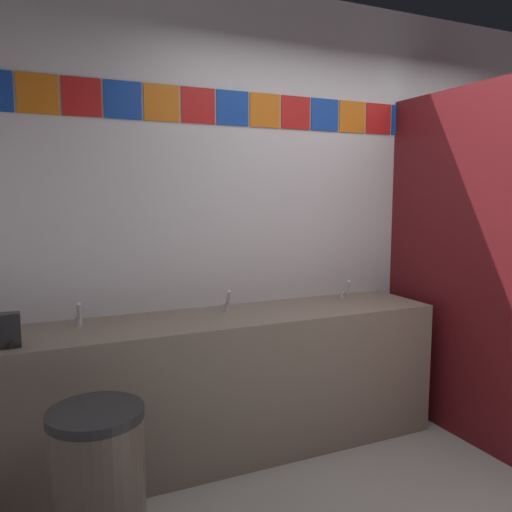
% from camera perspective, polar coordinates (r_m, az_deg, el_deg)
% --- Properties ---
extents(wall_back, '(4.39, 0.09, 2.80)m').
position_cam_1_polar(wall_back, '(3.59, 8.66, 4.81)').
color(wall_back, silver).
rests_on(wall_back, ground_plane).
extents(vanity_counter, '(2.52, 0.55, 0.83)m').
position_cam_1_polar(vanity_counter, '(3.10, -2.65, -13.91)').
color(vanity_counter, gray).
rests_on(vanity_counter, ground_plane).
extents(faucet_left, '(0.04, 0.10, 0.14)m').
position_cam_1_polar(faucet_left, '(2.87, -19.29, -6.50)').
color(faucet_left, silver).
rests_on(faucet_left, vanity_counter).
extents(faucet_center, '(0.04, 0.10, 0.14)m').
position_cam_1_polar(faucet_center, '(3.05, -3.32, -5.32)').
color(faucet_center, silver).
rests_on(faucet_center, vanity_counter).
extents(faucet_right, '(0.04, 0.10, 0.14)m').
position_cam_1_polar(faucet_right, '(3.44, 9.92, -4.03)').
color(faucet_right, silver).
rests_on(faucet_right, vanity_counter).
extents(soap_dispenser, '(0.09, 0.09, 0.16)m').
position_cam_1_polar(soap_dispenser, '(2.62, -25.88, -7.51)').
color(soap_dispenser, black).
rests_on(soap_dispenser, vanity_counter).
extents(toilet, '(0.39, 0.49, 0.74)m').
position_cam_1_polar(toilet, '(4.21, 24.98, -10.67)').
color(toilet, white).
rests_on(toilet, ground_plane).
extents(trash_bin, '(0.38, 0.38, 0.69)m').
position_cam_1_polar(trash_bin, '(2.35, -17.26, -23.82)').
color(trash_bin, brown).
rests_on(trash_bin, ground_plane).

